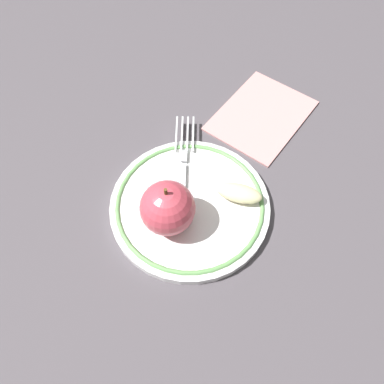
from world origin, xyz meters
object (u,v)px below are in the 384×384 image
apple_red_whole (168,208)px  plate (192,203)px  napkin_folded (262,115)px  fork (183,170)px  apple_slice_front (239,193)px

apple_red_whole → plate: bearing=-94.3°
apple_red_whole → napkin_folded: (0.01, -0.23, -0.04)m
apple_red_whole → fork: bearing=-63.4°
apple_slice_front → napkin_folded: size_ratio=0.38×
apple_red_whole → fork: apple_red_whole is taller
plate → apple_red_whole: 0.06m
fork → napkin_folded: 0.16m
fork → napkin_folded: fork is taller
plate → napkin_folded: plate is taller
plate → apple_slice_front: size_ratio=3.47×
fork → napkin_folded: size_ratio=0.99×
apple_slice_front → napkin_folded: bearing=88.2°
plate → napkin_folded: size_ratio=1.33×
apple_slice_front → fork: (0.08, 0.01, -0.01)m
fork → napkin_folded: bearing=-45.3°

